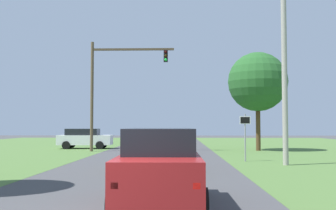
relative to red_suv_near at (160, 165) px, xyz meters
name	(u,v)px	position (x,y,z in m)	size (l,w,h in m)	color
ground_plane	(147,166)	(-1.14, 9.92, -1.02)	(120.00, 120.00, 0.00)	#424244
red_suv_near	(160,165)	(0.00, 0.00, 0.00)	(2.13, 4.88, 1.93)	maroon
pickup_truck_lead	(152,148)	(-0.74, 8.11, -0.04)	(2.43, 5.29, 1.88)	tan
traffic_light	(111,80)	(-4.80, 20.82, 4.51)	(6.53, 0.40, 8.57)	brown
keep_moving_sign	(245,131)	(4.17, 12.45, 0.68)	(0.60, 0.09, 2.65)	gray
oak_tree_right	(258,82)	(6.79, 21.99, 4.48)	(4.75, 4.75, 7.89)	#4C351E
crossing_suv_far	(85,138)	(-7.74, 24.49, -0.11)	(4.64, 2.20, 1.73)	silver
utility_pole_right	(284,70)	(5.86, 10.40, 3.84)	(0.28, 0.28, 9.71)	#9E998E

